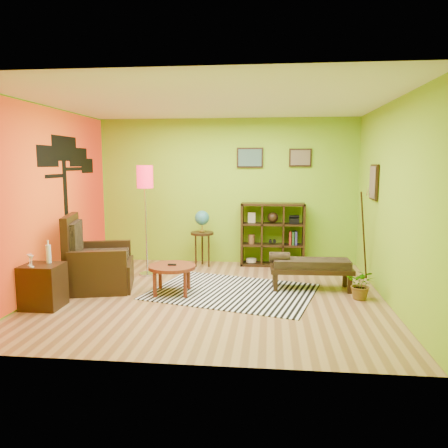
# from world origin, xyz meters

# --- Properties ---
(ground) EXTENTS (5.00, 5.00, 0.00)m
(ground) POSITION_xyz_m (0.00, 0.00, 0.00)
(ground) COLOR #AB7D4E
(ground) RESTS_ON ground
(room_shell) EXTENTS (5.04, 4.54, 2.82)m
(room_shell) POSITION_xyz_m (-0.09, 0.01, 1.80)
(room_shell) COLOR #87BF1F
(room_shell) RESTS_ON ground
(zebra_rug) EXTENTS (2.75, 2.28, 0.01)m
(zebra_rug) POSITION_xyz_m (0.29, 0.21, 0.01)
(zebra_rug) COLOR white
(zebra_rug) RESTS_ON ground
(coffee_table) EXTENTS (0.71, 0.71, 0.45)m
(coffee_table) POSITION_xyz_m (-0.60, 0.04, 0.37)
(coffee_table) COLOR maroon
(coffee_table) RESTS_ON ground
(armchair) EXTENTS (1.16, 1.15, 1.17)m
(armchair) POSITION_xyz_m (-1.84, 0.18, 0.35)
(armchair) COLOR black
(armchair) RESTS_ON ground
(side_cabinet) EXTENTS (0.51, 0.46, 0.91)m
(side_cabinet) POSITION_xyz_m (-2.20, -0.77, 0.30)
(side_cabinet) COLOR black
(side_cabinet) RESTS_ON ground
(floor_lamp) EXTENTS (0.29, 0.29, 1.91)m
(floor_lamp) POSITION_xyz_m (-1.29, 1.08, 1.55)
(floor_lamp) COLOR silver
(floor_lamp) RESTS_ON ground
(globe_table) EXTENTS (0.44, 0.44, 1.06)m
(globe_table) POSITION_xyz_m (-0.43, 1.84, 0.81)
(globe_table) COLOR black
(globe_table) RESTS_ON ground
(cube_shelf) EXTENTS (1.20, 0.35, 1.20)m
(cube_shelf) POSITION_xyz_m (0.91, 2.03, 0.60)
(cube_shelf) COLOR black
(cube_shelf) RESTS_ON ground
(bench) EXTENTS (1.29, 0.50, 0.58)m
(bench) POSITION_xyz_m (1.46, 0.49, 0.37)
(bench) COLOR black
(bench) RESTS_ON ground
(potted_plant) EXTENTS (0.54, 0.56, 0.35)m
(potted_plant) POSITION_xyz_m (2.17, 0.05, 0.17)
(potted_plant) COLOR #26661E
(potted_plant) RESTS_ON ground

